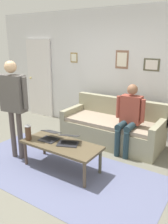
% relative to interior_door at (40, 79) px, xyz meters
% --- Properties ---
extents(ground_plane, '(7.68, 7.68, 0.00)m').
position_rel_interior_door_xyz_m(ground_plane, '(-2.29, 2.11, -1.02)').
color(ground_plane, '#6B695B').
extents(area_rug, '(3.37, 1.63, 0.01)m').
position_rel_interior_door_xyz_m(area_rug, '(-2.31, 2.07, -1.02)').
color(area_rug, slate).
rests_on(area_rug, ground_plane).
extents(back_wall, '(7.04, 0.11, 2.70)m').
position_rel_interior_door_xyz_m(back_wall, '(-2.29, -0.09, 0.33)').
color(back_wall, silver).
rests_on(back_wall, ground_plane).
extents(interior_door, '(0.82, 0.09, 2.05)m').
position_rel_interior_door_xyz_m(interior_door, '(0.00, 0.00, 0.00)').
color(interior_door, silver).
rests_on(interior_door, ground_plane).
extents(couch, '(2.00, 0.86, 0.88)m').
position_rel_interior_door_xyz_m(couch, '(-2.52, 0.57, -0.72)').
color(couch, gray).
rests_on(couch, ground_plane).
extents(coffee_table, '(1.31, 0.57, 0.45)m').
position_rel_interior_door_xyz_m(coffee_table, '(-2.31, 1.97, -0.62)').
color(coffee_table, brown).
rests_on(coffee_table, ground_plane).
extents(laptop_left, '(0.42, 0.40, 0.15)m').
position_rel_interior_door_xyz_m(laptop_left, '(-2.40, 1.91, -0.53)').
color(laptop_left, '#28282D').
rests_on(laptop_left, coffee_table).
extents(laptop_center, '(0.30, 0.32, 0.15)m').
position_rel_interior_door_xyz_m(laptop_center, '(-2.05, 1.95, -0.53)').
color(laptop_center, '#28282D').
rests_on(laptop_center, coffee_table).
extents(french_press, '(0.12, 0.10, 0.28)m').
position_rel_interior_door_xyz_m(french_press, '(-1.77, 2.16, -0.45)').
color(french_press, '#4C3323').
rests_on(french_press, coffee_table).
extents(person_standing, '(0.60, 0.25, 1.72)m').
position_rel_interior_door_xyz_m(person_standing, '(-1.40, 2.10, 0.08)').
color(person_standing, '#534948').
rests_on(person_standing, ground_plane).
extents(person_seated, '(0.55, 0.51, 1.28)m').
position_rel_interior_door_xyz_m(person_seated, '(-2.96, 0.80, -0.30)').
color(person_seated, '#22373F').
rests_on(person_seated, ground_plane).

